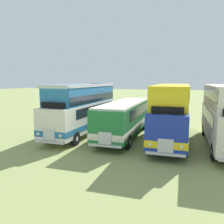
% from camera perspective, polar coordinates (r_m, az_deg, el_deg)
% --- Properties ---
extents(ground_plane, '(200.00, 200.00, 0.00)m').
position_cam_1_polar(ground_plane, '(19.43, 25.89, -7.39)').
color(ground_plane, '#8C9956').
extents(bus_first_in_row, '(2.62, 10.70, 4.52)m').
position_cam_1_polar(bus_first_in_row, '(20.99, -7.16, 1.01)').
color(bus_first_in_row, silver).
rests_on(bus_first_in_row, ground).
extents(bus_second_in_row, '(2.73, 10.53, 2.99)m').
position_cam_1_polar(bus_second_in_row, '(19.92, 3.29, -1.07)').
color(bus_second_in_row, '#237538').
rests_on(bus_second_in_row, ground).
extents(bus_third_in_row, '(2.79, 10.94, 4.49)m').
position_cam_1_polar(bus_third_in_row, '(18.93, 14.54, 0.41)').
color(bus_third_in_row, '#1E339E').
rests_on(bus_third_in_row, ground).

